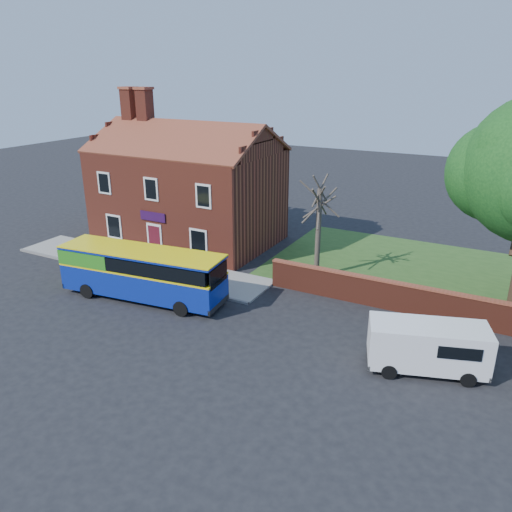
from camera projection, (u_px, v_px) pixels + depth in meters
The scene contains 9 objects.
ground at pixel (173, 328), 24.12m from camera, with size 120.00×120.00×0.00m, color black.
pavement at pixel (139, 264), 31.94m from camera, with size 18.00×3.50×0.12m, color gray.
kerb at pixel (120, 273), 30.49m from camera, with size 18.00×0.15×0.14m, color slate.
grass_strip at pixel (487, 284), 29.13m from camera, with size 26.00×12.00×0.04m, color #426B28.
shop_building at pixel (188, 194), 35.53m from camera, with size 12.30×8.13×10.50m.
boundary_wall at pixel (479, 313), 23.90m from camera, with size 22.00×0.38×1.60m.
bus at pixel (138, 271), 26.85m from camera, with size 9.37×3.33×2.80m.
van_near at pixel (428, 346), 20.38m from camera, with size 5.08×3.24×2.08m.
bare_tree at pixel (318, 229), 29.08m from camera, with size 2.22×2.64×5.91m.
Camera 1 is at (13.62, -16.96, 11.73)m, focal length 35.00 mm.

